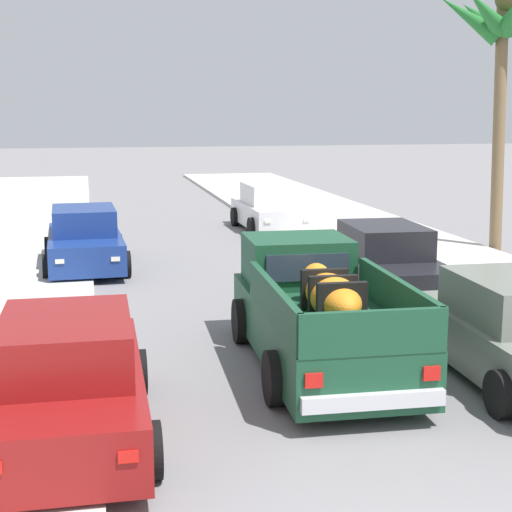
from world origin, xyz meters
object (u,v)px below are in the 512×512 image
at_px(car_left_far, 270,209).
at_px(palm_tree_right_fore, 504,31).
at_px(car_right_mid, 68,382).
at_px(car_right_near, 85,240).
at_px(car_left_mid, 385,263).
at_px(pickup_truck, 317,314).

height_order(car_left_far, palm_tree_right_fore, palm_tree_right_fore).
relative_size(car_right_mid, car_left_far, 1.00).
bearing_deg(car_right_near, car_left_mid, -35.05).
bearing_deg(car_left_far, car_right_mid, -111.54).
bearing_deg(palm_tree_right_fore, pickup_truck, -131.80).
bearing_deg(car_right_near, pickup_truck, -67.31).
height_order(car_left_mid, palm_tree_right_fore, palm_tree_right_fore).
distance_m(car_right_near, palm_tree_right_fore, 12.60).
distance_m(car_left_mid, palm_tree_right_fore, 8.79).
height_order(car_right_near, car_left_mid, same).
xyz_separation_m(pickup_truck, car_left_far, (2.44, 13.62, -0.10)).
xyz_separation_m(pickup_truck, car_right_near, (-3.54, 8.47, -0.10)).
xyz_separation_m(pickup_truck, car_right_mid, (-3.75, -2.06, -0.10)).
xyz_separation_m(car_right_near, car_left_far, (5.99, 5.15, 0.00)).
distance_m(pickup_truck, car_left_mid, 4.90).
bearing_deg(car_left_mid, pickup_truck, -123.76).
relative_size(pickup_truck, palm_tree_right_fore, 0.73).
bearing_deg(car_right_near, palm_tree_right_fore, 1.61).
height_order(car_right_near, car_left_far, same).
relative_size(car_right_near, palm_tree_right_fore, 0.59).
height_order(pickup_truck, car_left_far, pickup_truck).
bearing_deg(car_right_near, car_left_far, 40.70).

